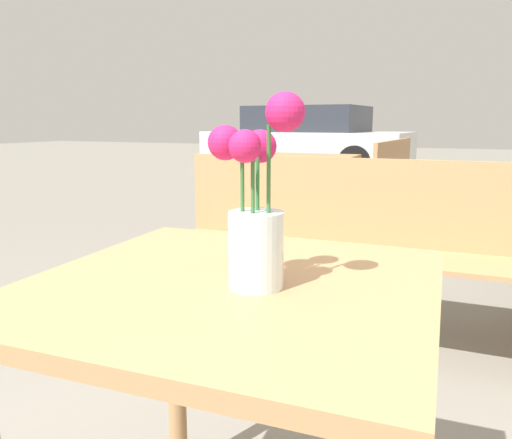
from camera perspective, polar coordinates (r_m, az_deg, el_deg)
The scene contains 6 objects.
table_front at distance 0.99m, azimuth -2.67°, elevation -13.78°, with size 0.76×0.76×0.73m.
flower_vase at distance 0.87m, azimuth 0.01°, elevation 0.21°, with size 0.17×0.14×0.34m.
bench_middle at distance 2.34m, azimuth 11.82°, elevation -2.61°, with size 1.80×0.39×0.85m.
bench_far at distance 4.87m, azimuth 14.27°, elevation 4.15°, with size 0.45×1.47×0.85m.
table_back at distance 3.92m, azimuth 5.17°, elevation 5.53°, with size 0.75×0.90×0.75m.
parked_car at distance 10.43m, azimuth 5.91°, elevation 8.93°, with size 4.16×2.15×1.32m.
Camera 1 is at (0.39, -0.80, 1.02)m, focal length 35.00 mm.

